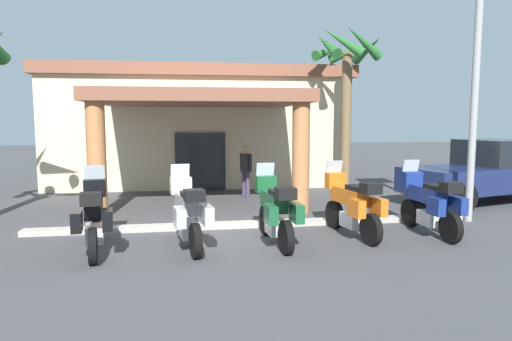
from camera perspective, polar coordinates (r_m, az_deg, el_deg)
The scene contains 12 objects.
ground_plane at distance 10.16m, azimuth -5.61°, elevation -8.13°, with size 80.00×80.00×0.00m, color #424244.
motel_building at distance 18.80m, azimuth -7.21°, elevation 5.70°, with size 11.85×10.56×4.58m.
motorcycle_black at distance 9.16m, azimuth -19.90°, elevation -5.59°, with size 0.80×2.21×1.61m.
motorcycle_silver at distance 9.07m, azimuth -8.66°, elevation -5.40°, with size 0.85×2.20×1.61m.
motorcycle_green at distance 9.22m, azimuth 2.50°, elevation -5.13°, with size 0.73×2.21×1.61m.
motorcycle_orange at distance 10.03m, azimuth 12.15°, elevation -4.34°, with size 0.84×2.20×1.61m.
motorcycle_blue at distance 10.71m, azimuth 21.28°, elevation -3.96°, with size 0.72×2.21×1.61m.
pedestrian at distance 14.74m, azimuth -1.30°, elevation 0.34°, with size 0.35×0.45×1.71m.
pickup_truck_navy at distance 15.57m, azimuth 27.01°, elevation -0.24°, with size 5.52×3.22×1.95m.
palm_tree_near_portico at distance 16.10m, azimuth 11.42°, elevation 12.16°, with size 2.39×2.49×5.70m.
roadside_sign at distance 12.58m, azimuth 26.37°, elevation 15.17°, with size 1.40×0.18×6.89m.
curb_strip at distance 10.89m, azimuth 0.77°, elevation -6.78°, with size 10.89×0.36×0.12m, color #ADA89E.
Camera 1 is at (-0.59, -9.82, 2.53)m, focal length 31.48 mm.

